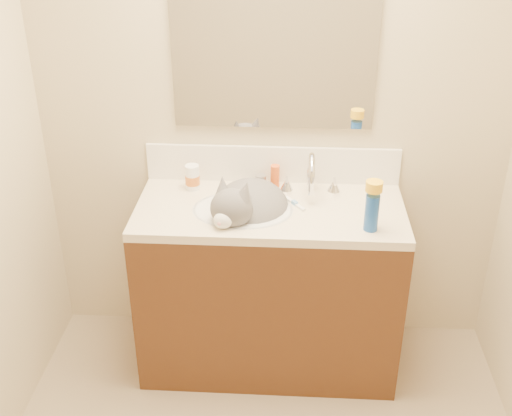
# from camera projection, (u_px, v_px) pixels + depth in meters

# --- Properties ---
(room_shell) EXTENTS (2.24, 2.54, 2.52)m
(room_shell) POSITION_uv_depth(u_px,v_px,m) (258.00, 172.00, 1.70)
(room_shell) COLOR #C7B694
(room_shell) RESTS_ON ground
(vanity_cabinet) EXTENTS (1.20, 0.55, 0.82)m
(vanity_cabinet) POSITION_uv_depth(u_px,v_px,m) (269.00, 290.00, 3.07)
(vanity_cabinet) COLOR #482813
(vanity_cabinet) RESTS_ON ground
(counter_slab) EXTENTS (1.20, 0.55, 0.04)m
(counter_slab) POSITION_uv_depth(u_px,v_px,m) (270.00, 211.00, 2.86)
(counter_slab) COLOR beige
(counter_slab) RESTS_ON vanity_cabinet
(basin) EXTENTS (0.45, 0.36, 0.14)m
(basin) POSITION_uv_depth(u_px,v_px,m) (243.00, 223.00, 2.87)
(basin) COLOR white
(basin) RESTS_ON vanity_cabinet
(faucet) EXTENTS (0.28, 0.20, 0.21)m
(faucet) POSITION_uv_depth(u_px,v_px,m) (311.00, 177.00, 2.93)
(faucet) COLOR silver
(faucet) RESTS_ON counter_slab
(cat) EXTENTS (0.47, 0.52, 0.36)m
(cat) POSITION_uv_depth(u_px,v_px,m) (248.00, 209.00, 2.86)
(cat) COLOR #595659
(cat) RESTS_ON basin
(backsplash) EXTENTS (1.20, 0.02, 0.18)m
(backsplash) POSITION_uv_depth(u_px,v_px,m) (273.00, 164.00, 3.04)
(backsplash) COLOR white
(backsplash) RESTS_ON counter_slab
(mirror) EXTENTS (0.90, 0.02, 0.80)m
(mirror) POSITION_uv_depth(u_px,v_px,m) (274.00, 40.00, 2.76)
(mirror) COLOR white
(mirror) RESTS_ON room_shell
(pill_bottle) EXTENTS (0.07, 0.07, 0.12)m
(pill_bottle) POSITION_uv_depth(u_px,v_px,m) (192.00, 177.00, 2.99)
(pill_bottle) COLOR white
(pill_bottle) RESTS_ON counter_slab
(pill_label) EXTENTS (0.07, 0.07, 0.04)m
(pill_label) POSITION_uv_depth(u_px,v_px,m) (193.00, 180.00, 2.99)
(pill_label) COLOR orange
(pill_label) RESTS_ON pill_bottle
(silver_jar) EXTENTS (0.06, 0.06, 0.06)m
(silver_jar) POSITION_uv_depth(u_px,v_px,m) (261.00, 181.00, 3.02)
(silver_jar) COLOR #B7B7BC
(silver_jar) RESTS_ON counter_slab
(amber_bottle) EXTENTS (0.05, 0.05, 0.11)m
(amber_bottle) POSITION_uv_depth(u_px,v_px,m) (275.00, 176.00, 3.01)
(amber_bottle) COLOR orange
(amber_bottle) RESTS_ON counter_slab
(toothbrush) EXTENTS (0.10, 0.13, 0.01)m
(toothbrush) POSITION_uv_depth(u_px,v_px,m) (295.00, 204.00, 2.87)
(toothbrush) COLOR white
(toothbrush) RESTS_ON counter_slab
(toothbrush_head) EXTENTS (0.03, 0.04, 0.02)m
(toothbrush_head) POSITION_uv_depth(u_px,v_px,m) (295.00, 203.00, 2.87)
(toothbrush_head) COLOR #6BA3E4
(toothbrush_head) RESTS_ON counter_slab
(spray_can) EXTENTS (0.06, 0.06, 0.16)m
(spray_can) POSITION_uv_depth(u_px,v_px,m) (372.00, 213.00, 2.64)
(spray_can) COLOR #1747A4
(spray_can) RESTS_ON counter_slab
(spray_cap) EXTENTS (0.08, 0.08, 0.04)m
(spray_cap) POSITION_uv_depth(u_px,v_px,m) (374.00, 186.00, 2.58)
(spray_cap) COLOR yellow
(spray_cap) RESTS_ON spray_can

